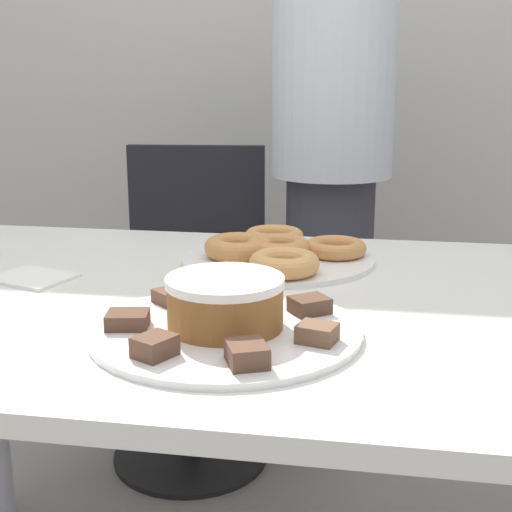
% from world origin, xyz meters
% --- Properties ---
extents(wall_back, '(8.00, 0.05, 2.60)m').
position_xyz_m(wall_back, '(0.00, 1.54, 1.30)').
color(wall_back, beige).
rests_on(wall_back, ground_plane).
extents(table, '(1.47, 0.88, 0.73)m').
position_xyz_m(table, '(0.00, 0.00, 0.64)').
color(table, silver).
rests_on(table, ground_plane).
extents(person_standing, '(0.33, 0.33, 1.64)m').
position_xyz_m(person_standing, '(0.09, 0.89, 0.87)').
color(person_standing, '#383842').
rests_on(person_standing, ground_plane).
extents(office_chair_left, '(0.48, 0.48, 0.87)m').
position_xyz_m(office_chair_left, '(-0.28, 0.78, 0.41)').
color(office_chair_left, black).
rests_on(office_chair_left, ground_plane).
extents(plate_cake, '(0.37, 0.37, 0.01)m').
position_xyz_m(plate_cake, '(0.02, -0.17, 0.73)').
color(plate_cake, white).
rests_on(plate_cake, table).
extents(plate_donuts, '(0.36, 0.36, 0.01)m').
position_xyz_m(plate_donuts, '(0.04, 0.22, 0.73)').
color(plate_donuts, white).
rests_on(plate_donuts, table).
extents(frosted_cake, '(0.16, 0.16, 0.07)m').
position_xyz_m(frosted_cake, '(0.02, -0.17, 0.77)').
color(frosted_cake, brown).
rests_on(frosted_cake, plate_cake).
extents(lamington_0, '(0.06, 0.06, 0.02)m').
position_xyz_m(lamington_0, '(-0.11, -0.20, 0.75)').
color(lamington_0, '#513828').
rests_on(lamington_0, plate_cake).
extents(lamington_1, '(0.06, 0.06, 0.03)m').
position_xyz_m(lamington_1, '(-0.04, -0.29, 0.75)').
color(lamington_1, brown).
rests_on(lamington_1, plate_cake).
extents(lamington_2, '(0.06, 0.07, 0.03)m').
position_xyz_m(lamington_2, '(0.08, -0.29, 0.75)').
color(lamington_2, brown).
rests_on(lamington_2, plate_cake).
extents(lamington_3, '(0.06, 0.05, 0.02)m').
position_xyz_m(lamington_3, '(0.15, -0.21, 0.75)').
color(lamington_3, brown).
rests_on(lamington_3, plate_cake).
extents(lamington_4, '(0.07, 0.07, 0.02)m').
position_xyz_m(lamington_4, '(0.13, -0.09, 0.75)').
color(lamington_4, '#513828').
rests_on(lamington_4, plate_cake).
extents(lamington_5, '(0.05, 0.06, 0.02)m').
position_xyz_m(lamington_5, '(0.03, -0.04, 0.75)').
color(lamington_5, brown).
rests_on(lamington_5, plate_cake).
extents(lamington_6, '(0.07, 0.07, 0.02)m').
position_xyz_m(lamington_6, '(-0.08, -0.09, 0.75)').
color(lamington_6, brown).
rests_on(lamington_6, plate_cake).
extents(donut_0, '(0.12, 0.12, 0.04)m').
position_xyz_m(donut_0, '(0.04, 0.22, 0.75)').
color(donut_0, '#C68447').
rests_on(donut_0, plate_donuts).
extents(donut_1, '(0.13, 0.13, 0.04)m').
position_xyz_m(donut_1, '(-0.03, 0.20, 0.76)').
color(donut_1, '#C68447').
rests_on(donut_1, plate_donuts).
extents(donut_2, '(0.12, 0.12, 0.04)m').
position_xyz_m(donut_2, '(0.07, 0.11, 0.75)').
color(donut_2, tan).
rests_on(donut_2, plate_donuts).
extents(donut_3, '(0.12, 0.12, 0.03)m').
position_xyz_m(donut_3, '(0.15, 0.25, 0.75)').
color(donut_3, '#C68447').
rests_on(donut_3, plate_donuts).
extents(donut_4, '(0.12, 0.12, 0.03)m').
position_xyz_m(donut_4, '(0.02, 0.33, 0.75)').
color(donut_4, '#D18E4C').
rests_on(donut_4, plate_donuts).
extents(napkin, '(0.15, 0.14, 0.01)m').
position_xyz_m(napkin, '(-0.36, 0.03, 0.73)').
color(napkin, white).
rests_on(napkin, table).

